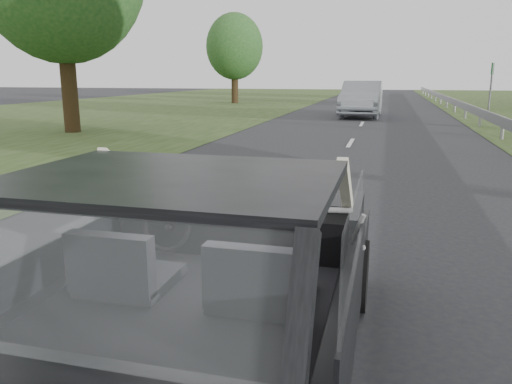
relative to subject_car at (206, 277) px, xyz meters
The scene contains 11 objects.
ground 0.72m from the subject_car, ahead, with size 140.00×140.00×0.00m, color #343434.
subject_car is the anchor object (origin of this frame).
dashboard 0.64m from the subject_car, 90.00° to the left, with size 1.58×0.45×0.30m, color black.
driver_seat 0.52m from the subject_car, 144.06° to the right, with size 0.50×0.72×0.42m, color black.
passenger_seat 0.52m from the subject_car, 35.94° to the right, with size 0.50×0.72×0.42m, color black.
steering_wheel 0.55m from the subject_car, 140.48° to the left, with size 0.36×0.36×0.04m, color black.
cat 0.76m from the subject_car, 63.79° to the left, with size 0.65×0.20×0.29m, color gray.
other_car 22.18m from the subject_car, 90.70° to the left, with size 2.01×5.10×1.68m, color #B0B5C2.
highway_sign 28.55m from the subject_car, 77.04° to the left, with size 0.10×1.04×2.60m, color #10431A.
tree_5 16.11m from the subject_car, 127.42° to the left, with size 5.57×5.57×8.44m, color #1C4D1E, non-canonical shape.
tree_6 33.32m from the subject_car, 106.81° to the left, with size 3.95×3.95×5.99m, color #1C4D1E, non-canonical shape.
Camera 1 is at (1.02, -2.66, 1.92)m, focal length 35.00 mm.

